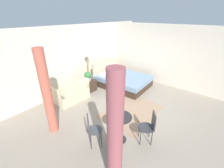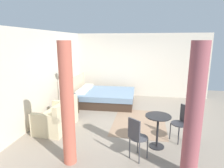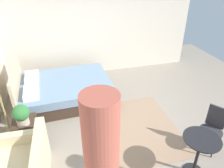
{
  "view_description": "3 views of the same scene",
  "coord_description": "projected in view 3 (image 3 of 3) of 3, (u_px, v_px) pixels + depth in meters",
  "views": [
    {
      "loc": [
        -4.04,
        -2.34,
        3.07
      ],
      "look_at": [
        -0.03,
        0.89,
        0.67
      ],
      "focal_mm": 24.18,
      "sensor_mm": 36.0,
      "label": 1
    },
    {
      "loc": [
        -5.59,
        -0.31,
        2.37
      ],
      "look_at": [
        0.55,
        0.83,
        0.96
      ],
      "focal_mm": 30.47,
      "sensor_mm": 36.0,
      "label": 2
    },
    {
      "loc": [
        -3.42,
        1.33,
        3.04
      ],
      "look_at": [
        0.5,
        0.25,
        0.71
      ],
      "focal_mm": 33.78,
      "sensor_mm": 36.0,
      "label": 3
    }
  ],
  "objects": [
    {
      "name": "ground_plane",
      "position": [
        129.0,
        121.0,
        4.69
      ],
      "size": [
        8.35,
        8.65,
        0.02
      ],
      "primitive_type": "cube",
      "color": "gray"
    },
    {
      "name": "wall_right",
      "position": [
        101.0,
        29.0,
        6.25
      ],
      "size": [
        0.12,
        5.65,
        2.69
      ],
      "primitive_type": "cube",
      "color": "beige",
      "rests_on": "ground"
    },
    {
      "name": "area_rug",
      "position": [
        139.0,
        127.0,
        4.5
      ],
      "size": [
        2.06,
        1.52,
        0.01
      ],
      "primitive_type": "cube",
      "color": "#93755B",
      "rests_on": "ground"
    },
    {
      "name": "bed",
      "position": [
        63.0,
        90.0,
        5.32
      ],
      "size": [
        1.81,
        2.28,
        1.05
      ],
      "color": "#38281E",
      "rests_on": "ground"
    },
    {
      "name": "nightstand",
      "position": [
        26.0,
        131.0,
        4.04
      ],
      "size": [
        0.44,
        0.42,
        0.5
      ],
      "color": "#38281E",
      "rests_on": "ground"
    },
    {
      "name": "potted_plant",
      "position": [
        21.0,
        114.0,
        3.73
      ],
      "size": [
        0.3,
        0.3,
        0.41
      ],
      "color": "tan",
      "rests_on": "nightstand"
    },
    {
      "name": "vase",
      "position": [
        21.0,
        112.0,
        3.95
      ],
      "size": [
        0.12,
        0.12,
        0.22
      ],
      "color": "slate",
      "rests_on": "nightstand"
    },
    {
      "name": "balcony_table",
      "position": [
        199.0,
        150.0,
        3.28
      ],
      "size": [
        0.57,
        0.57,
        0.76
      ],
      "color": "black",
      "rests_on": "ground"
    },
    {
      "name": "cafe_chair_near_window",
      "position": [
        213.0,
        125.0,
        3.78
      ],
      "size": [
        0.56,
        0.56,
        0.87
      ],
      "color": "#2D2D33",
      "rests_on": "ground"
    }
  ]
}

